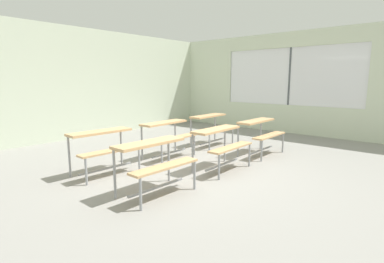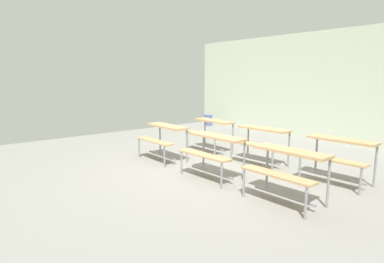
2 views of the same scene
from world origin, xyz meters
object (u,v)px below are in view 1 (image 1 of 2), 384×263
object	(u,v)px
desk_bench_r0c2	(261,129)
desk_bench_r1c2	(212,123)
desk_bench_r1c0	(104,142)
desk_bench_r0c1	(221,139)
desk_bench_r0c0	(155,155)
desk_bench_r1c1	(168,131)

from	to	relation	value
desk_bench_r0c2	desk_bench_r1c2	xyz separation A→B (m)	(0.06, 1.37, 0.00)
desk_bench_r1c0	desk_bench_r0c1	bearing A→B (deg)	-39.55
desk_bench_r0c2	desk_bench_r1c0	xyz separation A→B (m)	(-3.00, 1.33, 0.00)
desk_bench_r1c0	desk_bench_r1c2	bearing A→B (deg)	2.81
desk_bench_r1c0	desk_bench_r1c2	world-z (taller)	same
desk_bench_r0c1	desk_bench_r0c2	size ratio (longest dim) A/B	1.01
desk_bench_r0c0	desk_bench_r1c2	xyz separation A→B (m)	(3.10, 1.37, 0.00)
desk_bench_r0c1	desk_bench_r0c2	world-z (taller)	same
desk_bench_r1c0	desk_bench_r1c1	world-z (taller)	same
desk_bench_r0c1	desk_bench_r0c2	xyz separation A→B (m)	(1.47, 0.02, 0.00)
desk_bench_r1c2	desk_bench_r1c0	bearing A→B (deg)	179.09
desk_bench_r0c0	desk_bench_r0c1	world-z (taller)	same
desk_bench_r0c0	desk_bench_r0c2	world-z (taller)	same
desk_bench_r1c0	desk_bench_r1c2	size ratio (longest dim) A/B	1.00
desk_bench_r1c1	desk_bench_r0c0	bearing A→B (deg)	-142.08
desk_bench_r0c0	desk_bench_r0c1	distance (m)	1.56
desk_bench_r0c1	desk_bench_r0c2	bearing A→B (deg)	-0.94
desk_bench_r0c2	desk_bench_r1c0	size ratio (longest dim) A/B	0.99
desk_bench_r1c0	desk_bench_r1c2	xyz separation A→B (m)	(3.06, 0.04, 0.00)
desk_bench_r0c1	desk_bench_r1c2	size ratio (longest dim) A/B	1.00
desk_bench_r0c0	desk_bench_r0c1	size ratio (longest dim) A/B	0.99
desk_bench_r0c2	desk_bench_r1c1	distance (m)	1.99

